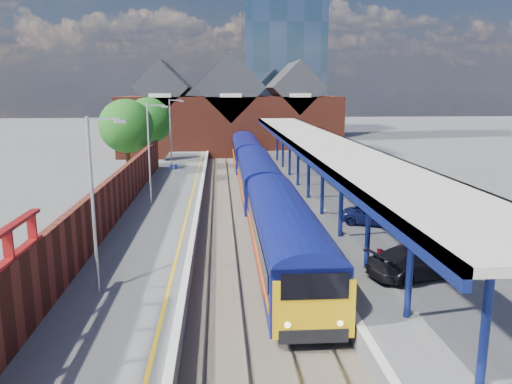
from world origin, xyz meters
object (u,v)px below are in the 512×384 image
parked_car_dark (420,262)px  lamp_post_b (96,195)px  parked_car_red (423,260)px  lamp_post_c (151,147)px  parked_car_blue (376,216)px  platform_sign (174,175)px  train (251,161)px  lamp_post_d (172,129)px

parked_car_dark → lamp_post_b: bearing=77.1°
lamp_post_b → parked_car_red: 14.00m
lamp_post_c → parked_car_dark: (13.31, -15.27, -3.31)m
parked_car_red → parked_car_blue: bearing=8.3°
lamp_post_c → parked_car_dark: 20.52m
platform_sign → parked_car_red: 20.99m
lamp_post_c → platform_sign: size_ratio=2.80×
platform_sign → lamp_post_c: bearing=-124.3°
platform_sign → parked_car_blue: platform_sign is taller
parked_car_red → parked_car_dark: size_ratio=0.86×
train → lamp_post_d: lamp_post_d is taller
lamp_post_b → lamp_post_c: 16.00m
lamp_post_b → train: bearing=74.9°
lamp_post_d → parked_car_red: size_ratio=1.73×
train → platform_sign: size_ratio=26.37×
lamp_post_c → platform_sign: 3.34m
parked_car_dark → parked_car_blue: parked_car_dark is taller
parked_car_blue → lamp_post_d: bearing=56.9°
platform_sign → parked_car_red: size_ratio=0.62×
train → lamp_post_c: (-7.86, -13.13, 2.87)m
lamp_post_c → lamp_post_d: (0.00, 16.00, 0.00)m
lamp_post_b → lamp_post_c: (0.00, 16.00, 0.00)m
lamp_post_d → parked_car_dark: (13.31, -31.27, -3.31)m
lamp_post_d → lamp_post_c: bearing=-90.0°
train → parked_car_red: train is taller
train → platform_sign: 12.89m
parked_car_blue → lamp_post_c: bearing=89.5°
lamp_post_c → parked_car_red: size_ratio=1.73×
train → parked_car_red: (5.72, -28.17, -0.43)m
platform_sign → parked_car_dark: 21.02m
lamp_post_d → parked_car_blue: lamp_post_d is taller
parked_car_red → parked_car_blue: 8.28m
parked_car_blue → lamp_post_b: bearing=148.4°
lamp_post_b → lamp_post_d: size_ratio=1.00×
lamp_post_c → parked_car_red: (13.57, -15.05, -3.30)m
train → parked_car_blue: 20.86m
parked_car_dark → parked_car_blue: (0.76, 8.48, -0.14)m
parked_car_dark → lamp_post_d: bearing=7.0°
lamp_post_b → platform_sign: (1.36, 18.00, -2.30)m
platform_sign → parked_car_red: platform_sign is taller
platform_sign → parked_car_blue: bearing=-34.6°
lamp_post_c → lamp_post_d: same height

